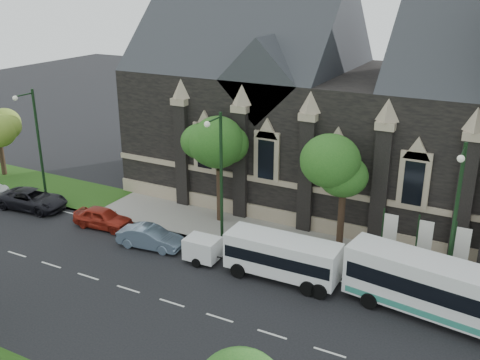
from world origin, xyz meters
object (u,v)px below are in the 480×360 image
Objects in this scene: tree_walk_right at (349,164)px; box_trailer at (202,249)px; car_far_red at (103,218)px; street_lamp_far at (37,140)px; sedan at (150,237)px; banner_flag_right at (458,249)px; banner_flag_center at (422,241)px; tree_walk_left at (223,145)px; street_lamp_near at (455,216)px; banner_flag_left at (387,234)px; car_far_black at (33,199)px; shuttle_bus at (283,256)px; tree_walk_far at (0,126)px; street_lamp_mid at (220,173)px; tour_coach at (452,293)px.

box_trailer is (-7.16, -5.96, -4.91)m from tree_walk_right.
street_lamp_far is at bearing 74.71° from car_far_red.
tree_walk_right is 1.78× the size of sedan.
street_lamp_far is at bearing -176.40° from banner_flag_right.
tree_walk_right is at bearing 161.36° from banner_flag_center.
banner_flag_center is at bearing -6.89° from tree_walk_left.
tree_walk_right is at bearing -69.14° from sedan.
sedan is (12.02, -2.29, -4.39)m from street_lamp_far.
banner_flag_left is at bearing 152.82° from street_lamp_near.
car_far_black is at bearing -83.94° from street_lamp_far.
tree_walk_right is 7.28m from shuttle_bus.
tree_walk_right reaches higher than tree_walk_left.
street_lamp_near is 3.74m from banner_flag_center.
street_lamp_mid is (23.82, -3.08, 0.49)m from tree_walk_far.
car_far_black is at bearing -173.52° from tour_coach.
banner_flag_right is at bearing 0.00° from banner_flag_center.
sedan is at bearing -101.29° from car_far_black.
street_lamp_near reaches higher than banner_flag_center.
street_lamp_near is 1.00× the size of street_lamp_mid.
tree_walk_right is 1.95× the size of banner_flag_left.
tree_walk_left is 0.85× the size of street_lamp_near.
tree_walk_far is at bearing -179.65° from tour_coach.
tree_walk_far reaches higher than banner_flag_left.
street_lamp_near reaches higher than tree_walk_far.
box_trailer is at bearing -157.47° from banner_flag_left.
tour_coach is (30.56, -1.97, -3.37)m from street_lamp_far.
street_lamp_mid is 12.73m from banner_flag_center.
banner_flag_right is (16.08, -1.70, -3.35)m from tree_walk_left.
street_lamp_mid reaches higher than tour_coach.
banner_flag_left is 1.00× the size of banner_flag_center.
banner_flag_left is (26.29, 1.91, -2.73)m from street_lamp_far.
street_lamp_mid reaches higher than shuttle_bus.
sedan is at bearing -105.91° from car_far_red.
tree_walk_left is at bearing -59.64° from car_far_red.
banner_flag_right reaches higher than car_far_red.
street_lamp_far reaches higher than banner_flag_center.
banner_flag_right is at bearing 14.69° from box_trailer.
car_far_red is (-8.83, -1.33, -4.38)m from street_lamp_mid.
banner_flag_left reaches higher than sedan.
tree_walk_far is 0.57× the size of tour_coach.
car_far_black is (-30.15, -3.15, -1.62)m from banner_flag_right.
sedan is (-11.19, -5.91, -5.10)m from tree_walk_right.
tree_walk_right is at bearing 0.99° from tree_walk_far.
tour_coach is at bearing -7.50° from tree_walk_far.
street_lamp_far is 2.25× the size of banner_flag_right.
box_trailer is (0.05, -2.34, -4.20)m from street_lamp_mid.
banner_flag_center is 8.04m from shuttle_bus.
shuttle_bus reaches higher than car_far_black.
tour_coach is (38.39, -5.05, -2.88)m from tree_walk_far.
street_lamp_near is 23.28m from car_far_red.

